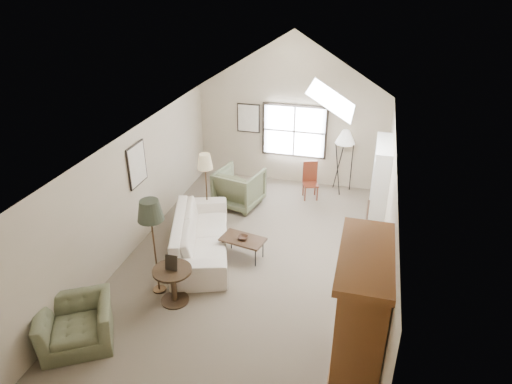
% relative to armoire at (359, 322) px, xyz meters
% --- Properties ---
extents(room_shell, '(5.01, 8.01, 4.00)m').
position_rel_armoire_xyz_m(room_shell, '(-2.18, 2.40, 2.11)').
color(room_shell, brown).
rests_on(room_shell, ground).
extents(window, '(1.72, 0.08, 1.42)m').
position_rel_armoire_xyz_m(window, '(-2.08, 6.36, 0.35)').
color(window, black).
rests_on(window, room_shell).
extents(skylight, '(0.80, 1.20, 0.52)m').
position_rel_armoire_xyz_m(skylight, '(-0.88, 3.30, 2.12)').
color(skylight, white).
rests_on(skylight, room_shell).
extents(wall_art, '(1.97, 3.71, 0.88)m').
position_rel_armoire_xyz_m(wall_art, '(-4.06, 4.34, 0.63)').
color(wall_art, black).
rests_on(wall_art, room_shell).
extents(armoire, '(0.60, 1.50, 2.20)m').
position_rel_armoire_xyz_m(armoire, '(0.00, 0.00, 0.00)').
color(armoire, brown).
rests_on(armoire, ground).
extents(tv_alcove, '(0.32, 1.30, 2.10)m').
position_rel_armoire_xyz_m(tv_alcove, '(0.16, 4.00, 0.05)').
color(tv_alcove, white).
rests_on(tv_alcove, ground).
extents(media_console, '(0.34, 1.18, 0.60)m').
position_rel_armoire_xyz_m(media_console, '(0.14, 4.00, -0.80)').
color(media_console, '#382316').
rests_on(media_console, ground).
extents(tv_panel, '(0.05, 0.90, 0.55)m').
position_rel_armoire_xyz_m(tv_panel, '(0.14, 4.00, -0.18)').
color(tv_panel, black).
rests_on(tv_panel, media_console).
extents(sofa, '(1.88, 2.94, 0.80)m').
position_rel_armoire_xyz_m(sofa, '(-3.29, 2.54, -0.70)').
color(sofa, beige).
rests_on(sofa, ground).
extents(armchair_near, '(1.43, 1.38, 0.71)m').
position_rel_armoire_xyz_m(armchair_near, '(-4.26, -0.36, -0.74)').
color(armchair_near, '#606647').
rests_on(armchair_near, ground).
extents(armchair_far, '(1.22, 1.24, 0.95)m').
position_rel_armoire_xyz_m(armchair_far, '(-3.11, 4.68, -0.63)').
color(armchair_far, '#646A4A').
rests_on(armchair_far, ground).
extents(coffee_table, '(0.95, 0.65, 0.45)m').
position_rel_armoire_xyz_m(coffee_table, '(-2.39, 2.54, -0.88)').
color(coffee_table, '#382117').
rests_on(coffee_table, ground).
extents(bowl, '(0.25, 0.25, 0.05)m').
position_rel_armoire_xyz_m(bowl, '(-2.39, 2.54, -0.63)').
color(bowl, '#372216').
rests_on(bowl, coffee_table).
extents(side_table, '(0.87, 0.87, 0.69)m').
position_rel_armoire_xyz_m(side_table, '(-3.19, 0.94, -0.76)').
color(side_table, '#332314').
rests_on(side_table, ground).
extents(side_chair, '(0.47, 0.47, 0.95)m').
position_rel_armoire_xyz_m(side_chair, '(-1.46, 5.50, -0.62)').
color(side_chair, maroon).
rests_on(side_chair, ground).
extents(tripod_lamp, '(0.62, 0.62, 1.71)m').
position_rel_armoire_xyz_m(tripod_lamp, '(-0.74, 6.10, -0.25)').
color(tripod_lamp, silver).
rests_on(tripod_lamp, ground).
extents(dark_lamp, '(0.58, 0.58, 1.91)m').
position_rel_armoire_xyz_m(dark_lamp, '(-3.59, 1.14, -0.14)').
color(dark_lamp, black).
rests_on(dark_lamp, ground).
extents(tan_lamp, '(0.43, 0.43, 1.72)m').
position_rel_armoire_xyz_m(tan_lamp, '(-3.59, 3.74, -0.24)').
color(tan_lamp, tan).
rests_on(tan_lamp, ground).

